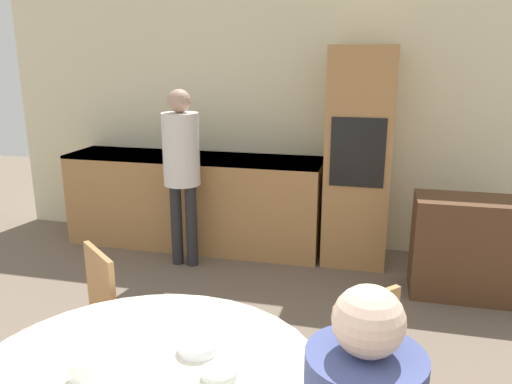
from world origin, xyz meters
The scene contains 10 objects.
wall_back centered at (0.00, 4.68, 1.30)m, with size 6.46×0.05×2.60m.
kitchen_counter centered at (-1.10, 4.34, 0.48)m, with size 2.57×0.60×0.93m.
oven_unit centered at (0.51, 4.34, 0.99)m, with size 0.58×0.59×1.98m.
sideboard centered at (1.46, 3.79, 0.41)m, with size 0.93×0.45×0.81m.
chair_far_left centered at (-0.80, 1.89, 0.50)m, with size 0.56×0.56×0.89m.
chair_far_right centered at (0.60, 1.84, 0.50)m, with size 0.57×0.57×0.89m.
person_standing centered at (-1.01, 3.83, 1.00)m, with size 0.33×0.33×1.62m.
cup centered at (-0.34, 1.16, 0.77)m, with size 0.08×0.08×0.08m.
bowl_near centered at (0.15, 1.29, 0.75)m, with size 0.13×0.13×0.04m.
bowl_centre centered at (0.02, 1.44, 0.75)m, with size 0.17×0.17×0.04m.
Camera 1 is at (0.67, -0.23, 1.88)m, focal length 35.00 mm.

